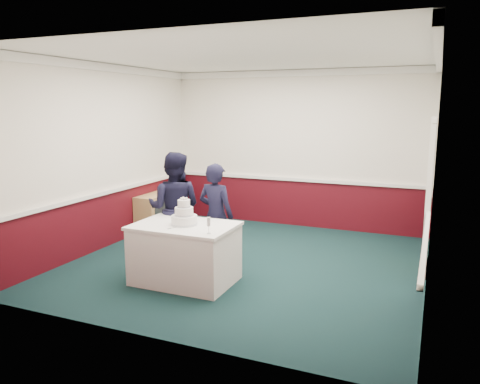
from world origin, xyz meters
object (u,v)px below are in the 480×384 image
at_px(sideboard, 161,211).
at_px(cake_table, 185,253).
at_px(wedding_cake, 184,216).
at_px(cake_knife, 174,228).
at_px(person_man, 174,208).
at_px(person_woman, 216,216).
at_px(champagne_flute, 209,223).

relative_size(sideboard, cake_table, 0.91).
relative_size(wedding_cake, cake_knife, 1.65).
bearing_deg(cake_knife, person_man, 141.68).
height_order(wedding_cake, person_man, person_man).
xyz_separation_m(cake_table, cake_knife, (-0.03, -0.20, 0.39)).
bearing_deg(sideboard, cake_knife, -54.01).
bearing_deg(cake_knife, person_woman, 101.75).
relative_size(sideboard, cake_knife, 5.45).
distance_m(sideboard, person_man, 2.10).
relative_size(sideboard, person_man, 0.72).
height_order(sideboard, wedding_cake, wedding_cake).
bearing_deg(cake_knife, cake_table, 102.30).
distance_m(sideboard, cake_table, 2.87).
relative_size(cake_table, cake_knife, 6.00).
relative_size(cake_knife, person_man, 0.13).
bearing_deg(wedding_cake, cake_knife, -98.53).
distance_m(champagne_flute, person_man, 1.38).
xyz_separation_m(sideboard, person_woman, (1.91, -1.52, 0.41)).
distance_m(wedding_cake, person_man, 0.83).
bearing_deg(cake_table, sideboard, 128.83).
bearing_deg(wedding_cake, champagne_flute, -29.25).
height_order(sideboard, champagne_flute, champagne_flute).
relative_size(sideboard, champagne_flute, 5.85).
bearing_deg(person_woman, wedding_cake, 87.57).
bearing_deg(cake_knife, sideboard, 146.82).
xyz_separation_m(cake_knife, person_man, (-0.50, 0.84, 0.04)).
bearing_deg(person_man, champagne_flute, 124.86).
distance_m(sideboard, person_woman, 2.48).
distance_m(wedding_cake, person_woman, 0.73).
height_order(champagne_flute, person_man, person_man).
distance_m(wedding_cake, cake_knife, 0.23).
distance_m(champagne_flute, person_woman, 1.08).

